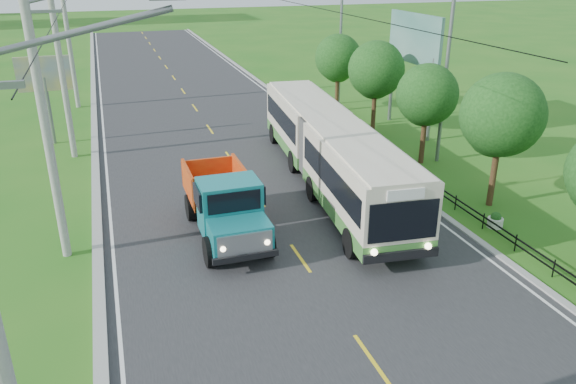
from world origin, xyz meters
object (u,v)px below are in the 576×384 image
planter_mid (402,160)px  billboard_right (414,46)px  streetlight_far (339,38)px  planter_near (495,221)px  pole_near (46,125)px  tree_fourth (426,98)px  pole_far (69,38)px  streetlight_mid (444,72)px  tree_back (338,60)px  dump_truck (225,201)px  pole_mid (62,66)px  billboard_left (44,80)px  planter_far (343,122)px  tree_third (501,119)px  tree_fifth (376,72)px  bus (330,146)px

planter_mid → billboard_right: (3.70, 6.00, 5.06)m
streetlight_far → planter_near: bearing=-95.3°
pole_near → tree_fourth: (18.12, 5.14, -1.51)m
pole_far → streetlight_mid: size_ratio=1.10×
pole_far → tree_back: pole_far is taller
planter_near → dump_truck: 11.24m
pole_near → dump_truck: bearing=-2.3°
pole_mid → pole_far: bearing=90.0°
billboard_left → billboard_right: size_ratio=0.71×
planter_far → billboard_left: 18.56m
planter_near → billboard_left: bearing=135.2°
tree_third → dump_truck: bearing=177.1°
pole_near → tree_fourth: bearing=15.8°
billboard_right → streetlight_mid: bearing=-105.4°
planter_near → planter_mid: same height
tree_fourth → streetlight_mid: (0.79, -0.14, 1.32)m
streetlight_mid → planter_mid: 5.05m
tree_fourth → streetlight_far: streetlight_far is taller
tree_fifth → streetlight_mid: size_ratio=0.64×
tree_fourth → planter_mid: (-1.26, -0.14, -3.30)m
tree_third → tree_fifth: 12.00m
tree_back → streetlight_mid: streetlight_mid is taller
pole_near → tree_back: 24.98m
pole_mid → dump_truck: size_ratio=1.55×
billboard_right → dump_truck: 18.76m
streetlight_far → billboard_left: 20.56m
tree_third → tree_fourth: (-0.00, 6.00, -0.40)m
billboard_right → dump_truck: bearing=-142.2°
streetlight_mid → streetlight_far: size_ratio=1.00×
dump_truck → pole_mid: bearing=115.8°
planter_far → planter_mid: bearing=-90.0°
streetlight_far → dump_truck: (-12.86, -19.25, -3.38)m
pole_mid → planter_far: (16.86, 1.00, -4.81)m
pole_near → billboard_left: bearing=94.7°
planter_far → planter_near: bearing=-90.0°
pole_far → planter_near: bearing=-58.0°
pole_mid → tree_fourth: 19.43m
planter_near → pole_far: bearing=122.0°
pole_near → tree_third: bearing=-2.7°
tree_fifth → tree_back: 6.00m
tree_back → billboard_left: tree_back is taller
tree_fifth → tree_back: tree_fifth is taller
planter_far → billboard_right: (3.70, -2.00, 5.06)m
planter_far → streetlight_far: bearing=71.2°
pole_mid → tree_back: (18.12, 5.14, -1.44)m
billboard_right → tree_third: bearing=-101.6°
pole_near → streetlight_far: (18.90, 19.00, -0.19)m
pole_near → tree_fifth: bearing=31.6°
tree_fifth → pole_far: bearing=144.6°
bus → pole_mid: bearing=149.9°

